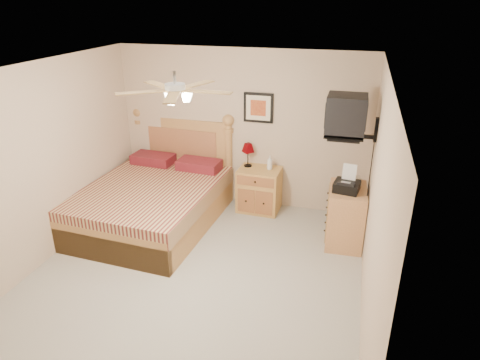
# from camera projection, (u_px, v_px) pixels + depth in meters

# --- Properties ---
(floor) EXTENTS (4.50, 4.50, 0.00)m
(floor) POSITION_uv_depth(u_px,v_px,m) (193.00, 278.00, 5.27)
(floor) COLOR #A09B90
(floor) RESTS_ON ground
(ceiling) EXTENTS (4.00, 4.50, 0.04)m
(ceiling) POSITION_uv_depth(u_px,v_px,m) (182.00, 72.00, 4.27)
(ceiling) COLOR white
(ceiling) RESTS_ON ground
(wall_back) EXTENTS (4.00, 0.04, 2.50)m
(wall_back) POSITION_uv_depth(u_px,v_px,m) (242.00, 129.00, 6.76)
(wall_back) COLOR #C5AC91
(wall_back) RESTS_ON ground
(wall_front) EXTENTS (4.00, 0.04, 2.50)m
(wall_front) POSITION_uv_depth(u_px,v_px,m) (59.00, 323.00, 2.78)
(wall_front) COLOR #C5AC91
(wall_front) RESTS_ON ground
(wall_left) EXTENTS (0.04, 4.50, 2.50)m
(wall_left) POSITION_uv_depth(u_px,v_px,m) (37.00, 168.00, 5.26)
(wall_left) COLOR #C5AC91
(wall_left) RESTS_ON ground
(wall_right) EXTENTS (0.04, 4.50, 2.50)m
(wall_right) POSITION_uv_depth(u_px,v_px,m) (375.00, 208.00, 4.28)
(wall_right) COLOR #C5AC91
(wall_right) RESTS_ON ground
(bed) EXTENTS (1.88, 2.39, 1.49)m
(bed) POSITION_uv_depth(u_px,v_px,m) (149.00, 179.00, 6.23)
(bed) COLOR #B77E51
(bed) RESTS_ON ground
(nightstand) EXTENTS (0.66, 0.51, 0.70)m
(nightstand) POSITION_uv_depth(u_px,v_px,m) (259.00, 190.00, 6.81)
(nightstand) COLOR #BA8447
(nightstand) RESTS_ON ground
(table_lamp) EXTENTS (0.22, 0.22, 0.38)m
(table_lamp) POSITION_uv_depth(u_px,v_px,m) (248.00, 155.00, 6.72)
(table_lamp) COLOR #560106
(table_lamp) RESTS_ON nightstand
(lotion_bottle) EXTENTS (0.10, 0.10, 0.22)m
(lotion_bottle) POSITION_uv_depth(u_px,v_px,m) (270.00, 163.00, 6.63)
(lotion_bottle) COLOR white
(lotion_bottle) RESTS_ON nightstand
(framed_picture) EXTENTS (0.46, 0.04, 0.46)m
(framed_picture) POSITION_uv_depth(u_px,v_px,m) (258.00, 108.00, 6.52)
(framed_picture) COLOR black
(framed_picture) RESTS_ON wall_back
(dresser) EXTENTS (0.52, 0.72, 0.82)m
(dresser) POSITION_uv_depth(u_px,v_px,m) (346.00, 216.00, 5.88)
(dresser) COLOR #B07840
(dresser) RESTS_ON ground
(fax_machine) EXTENTS (0.37, 0.38, 0.34)m
(fax_machine) POSITION_uv_depth(u_px,v_px,m) (347.00, 179.00, 5.58)
(fax_machine) COLOR black
(fax_machine) RESTS_ON dresser
(magazine_lower) EXTENTS (0.21, 0.28, 0.03)m
(magazine_lower) POSITION_uv_depth(u_px,v_px,m) (346.00, 181.00, 5.91)
(magazine_lower) COLOR #BDAB94
(magazine_lower) RESTS_ON dresser
(magazine_upper) EXTENTS (0.22, 0.28, 0.02)m
(magazine_upper) POSITION_uv_depth(u_px,v_px,m) (346.00, 179.00, 5.93)
(magazine_upper) COLOR gray
(magazine_upper) RESTS_ON magazine_lower
(wall_tv) EXTENTS (0.56, 0.46, 0.58)m
(wall_tv) POSITION_uv_depth(u_px,v_px,m) (358.00, 117.00, 5.30)
(wall_tv) COLOR black
(wall_tv) RESTS_ON wall_right
(ceiling_fan) EXTENTS (1.14, 1.14, 0.28)m
(ceiling_fan) POSITION_uv_depth(u_px,v_px,m) (175.00, 90.00, 4.15)
(ceiling_fan) COLOR silver
(ceiling_fan) RESTS_ON ceiling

